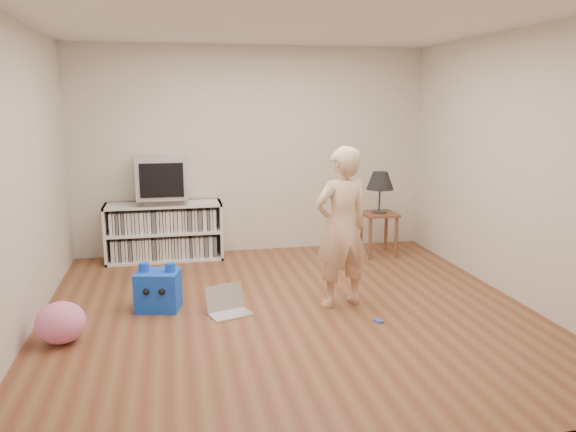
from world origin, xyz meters
The scene contains 13 objects.
ground centered at (0.00, 0.00, 0.00)m, with size 4.50×4.50×0.00m, color brown.
walls centered at (0.00, 0.00, 1.30)m, with size 4.52×4.52×2.60m.
ceiling centered at (0.00, 0.00, 2.60)m, with size 4.50×4.50×0.01m, color white.
media_unit centered at (-1.14, 2.04, 0.35)m, with size 1.40×0.45×0.70m.
dvd_deck centered at (-1.14, 2.02, 0.73)m, with size 0.45×0.35×0.07m, color gray.
crt_tv centered at (-1.14, 2.02, 1.02)m, with size 0.60×0.53×0.50m.
side_table centered at (1.50, 1.65, 0.42)m, with size 0.42×0.42×0.55m.
table_lamp centered at (1.50, 1.65, 0.94)m, with size 0.34×0.34×0.52m.
person centered at (0.51, 0.05, 0.76)m, with size 0.56×0.36×1.52m, color beige.
laptop centered at (-0.57, 0.06, 0.07)m, with size 0.43×0.39×0.25m.
playing_cards centered at (0.72, -0.43, 0.01)m, with size 0.07×0.09×0.02m, color #4057AC.
plush_blue centered at (-1.19, 0.29, 0.19)m, with size 0.45×0.39×0.45m.
plush_pink centered at (-1.95, -0.30, 0.17)m, with size 0.40×0.40×0.34m, color pink.
Camera 1 is at (-1.02, -4.85, 1.93)m, focal length 35.00 mm.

